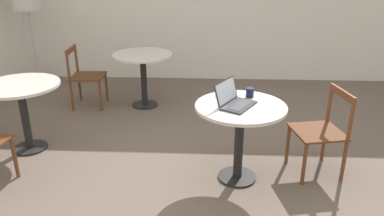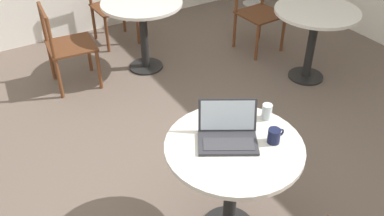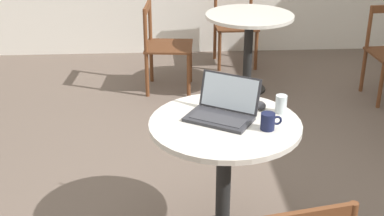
# 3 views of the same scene
# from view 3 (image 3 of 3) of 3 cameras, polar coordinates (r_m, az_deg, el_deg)

# --- Properties ---
(ground_plane) EXTENTS (16.00, 16.00, 0.00)m
(ground_plane) POSITION_cam_3_polar(r_m,az_deg,el_deg) (3.49, 2.16, -10.77)
(ground_plane) COLOR #66564C
(cafe_table_near) EXTENTS (0.82, 0.82, 0.76)m
(cafe_table_near) POSITION_cam_3_polar(r_m,az_deg,el_deg) (2.94, 3.48, -4.16)
(cafe_table_near) COLOR black
(cafe_table_near) RESTS_ON ground_plane
(cafe_table_far) EXTENTS (0.82, 0.82, 0.76)m
(cafe_table_far) POSITION_cam_3_polar(r_m,az_deg,el_deg) (5.10, 6.10, 8.27)
(cafe_table_far) COLOR black
(cafe_table_far) RESTS_ON ground_plane
(chair_far_back) EXTENTS (0.46, 0.46, 0.85)m
(chair_far_back) POSITION_cam_3_polar(r_m,az_deg,el_deg) (5.90, 4.60, 8.84)
(chair_far_back) COLOR brown
(chair_far_back) RESTS_ON ground_plane
(chair_far_left) EXTENTS (0.48, 0.48, 0.85)m
(chair_far_left) POSITION_cam_3_polar(r_m,az_deg,el_deg) (5.15, -2.96, 6.58)
(chair_far_left) COLOR brown
(chair_far_left) RESTS_ON ground_plane
(laptop) EXTENTS (0.43, 0.41, 0.21)m
(laptop) POSITION_cam_3_polar(r_m,az_deg,el_deg) (2.91, 3.32, -0.22)
(laptop) COLOR #2D2D33
(laptop) RESTS_ON cafe_table_near
(mouse) EXTENTS (0.06, 0.10, 0.03)m
(mouse) POSITION_cam_3_polar(r_m,az_deg,el_deg) (3.06, 7.32, 0.31)
(mouse) COLOR #2D2D33
(mouse) RESTS_ON cafe_table_near
(mug) EXTENTS (0.11, 0.07, 0.09)m
(mug) POSITION_cam_3_polar(r_m,az_deg,el_deg) (2.80, 8.14, -1.42)
(mug) COLOR #141938
(mug) RESTS_ON cafe_table_near
(drinking_glass) EXTENTS (0.06, 0.06, 0.10)m
(drinking_glass) POSITION_cam_3_polar(r_m,az_deg,el_deg) (3.00, 9.48, 0.42)
(drinking_glass) COLOR silver
(drinking_glass) RESTS_ON cafe_table_near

